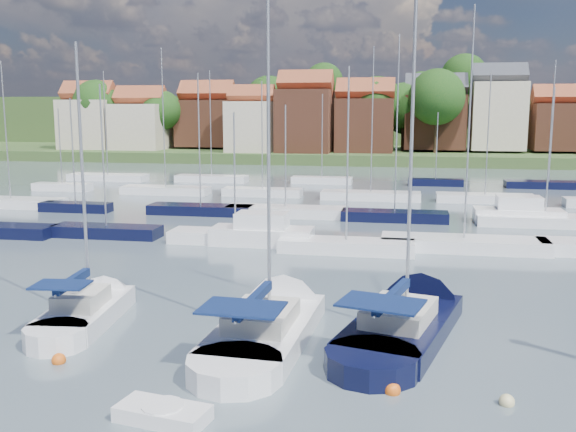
# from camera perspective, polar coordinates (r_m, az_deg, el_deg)

# --- Properties ---
(ground) EXTENTS (260.00, 260.00, 0.00)m
(ground) POSITION_cam_1_polar(r_m,az_deg,el_deg) (63.15, 6.44, 1.00)
(ground) COLOR #45535E
(ground) RESTS_ON ground
(sailboat_left) EXTENTS (3.51, 9.72, 13.03)m
(sailboat_left) POSITION_cam_1_polar(r_m,az_deg,el_deg) (30.62, -16.86, -7.81)
(sailboat_left) COLOR white
(sailboat_left) RESTS_ON ground
(sailboat_centre) EXTENTS (4.02, 12.99, 17.38)m
(sailboat_centre) POSITION_cam_1_polar(r_m,az_deg,el_deg) (27.91, -1.05, -9.12)
(sailboat_centre) COLOR white
(sailboat_centre) RESTS_ON ground
(sailboat_navy) EXTENTS (6.53, 13.46, 17.95)m
(sailboat_navy) POSITION_cam_1_polar(r_m,az_deg,el_deg) (28.75, 11.02, -8.74)
(sailboat_navy) COLOR black
(sailboat_navy) RESTS_ON ground
(tender) EXTENTS (2.97, 1.76, 0.60)m
(tender) POSITION_cam_1_polar(r_m,az_deg,el_deg) (20.47, -11.07, -16.85)
(tender) COLOR white
(tender) RESTS_ON ground
(buoy_c) EXTENTS (0.53, 0.53, 0.53)m
(buoy_c) POSITION_cam_1_polar(r_m,az_deg,el_deg) (25.71, -19.69, -12.19)
(buoy_c) COLOR #D85914
(buoy_c) RESTS_ON ground
(buoy_d) EXTENTS (0.54, 0.54, 0.54)m
(buoy_d) POSITION_cam_1_polar(r_m,az_deg,el_deg) (22.20, 9.26, -15.28)
(buoy_d) COLOR #D85914
(buoy_d) RESTS_ON ground
(buoy_e) EXTENTS (0.55, 0.55, 0.55)m
(buoy_e) POSITION_cam_1_polar(r_m,az_deg,el_deg) (30.23, 13.73, -8.62)
(buoy_e) COLOR beige
(buoy_e) RESTS_ON ground
(buoy_f) EXTENTS (0.50, 0.50, 0.50)m
(buoy_f) POSITION_cam_1_polar(r_m,az_deg,el_deg) (22.28, 18.85, -15.59)
(buoy_f) COLOR beige
(buoy_f) RESTS_ON ground
(marina_field) EXTENTS (79.62, 41.41, 15.93)m
(marina_field) POSITION_cam_1_polar(r_m,az_deg,el_deg) (58.19, 7.97, 0.67)
(marina_field) COLOR white
(marina_field) RESTS_ON ground
(far_shore_town) EXTENTS (212.46, 90.00, 22.27)m
(far_shore_town) POSITION_cam_1_polar(r_m,az_deg,el_deg) (155.07, 9.79, 7.63)
(far_shore_town) COLOR #3D5128
(far_shore_town) RESTS_ON ground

